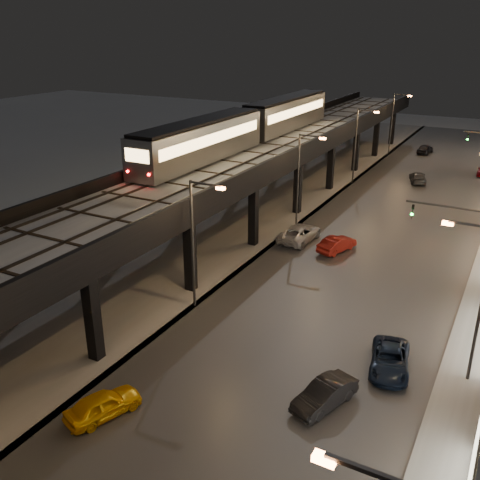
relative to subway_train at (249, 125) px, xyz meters
The scene contains 21 objects.
ground 38.05m from the subway_train, 76.76° to the right, with size 220.00×220.00×0.00m, color silver.
road_surface 18.11m from the subway_train, ahead, with size 17.00×120.00×0.06m, color #46474D.
under_viaduct_pavement 8.85m from the subway_train, 24.03° to the right, with size 11.00×120.00×0.06m, color #9FA1A8.
elevated_viaduct 5.70m from the subway_train, 59.65° to the right, with size 9.00×100.00×6.30m.
viaduct_trackbed 5.25m from the subway_train, 58.99° to the right, with size 8.40×100.00×0.32m.
viaduct_parapet_streetside 8.15m from the subway_train, 30.99° to the right, with size 0.30×100.00×1.10m, color black.
viaduct_parapet_far 4.78m from the subway_train, 114.21° to the right, with size 0.30×100.00×1.10m, color black.
streetlight_left_1 24.69m from the subway_train, 70.75° to the right, with size 2.57×0.28×9.00m.
streetlight_right_1 34.37m from the subway_train, 42.50° to the right, with size 2.56×0.28×9.00m.
streetlight_left_2 10.08m from the subway_train, 32.36° to the right, with size 2.57×0.28×9.00m.
streetlight_left_3 15.54m from the subway_train, 57.93° to the left, with size 2.57×0.28×9.00m.
streetlight_left_4 32.08m from the subway_train, 75.35° to the left, with size 2.57×0.28×9.00m.
traffic_light_rig_a 28.41m from the subway_train, 30.12° to the right, with size 6.10×0.34×7.00m.
subway_train is the anchor object (origin of this frame).
car_taxi 37.00m from the subway_train, 73.96° to the right, with size 1.55×3.84×1.31m, color #FBB308.
car_near_white 17.92m from the subway_train, 34.66° to the right, with size 1.40×4.01×1.32m, color maroon.
car_mid_silver 14.88m from the subway_train, 41.54° to the right, with size 2.41×5.22×1.45m, color silver.
car_mid_dark 23.68m from the subway_train, 48.13° to the left, with size 1.78×4.39×1.27m, color #42444B.
car_far_white 37.04m from the subway_train, 69.68° to the left, with size 1.67×4.14×1.41m, color black.
car_onc_silver 35.56m from the subway_train, 56.15° to the right, with size 1.38×3.95×1.30m, color black.
car_onc_dark 33.29m from the subway_train, 48.40° to the right, with size 2.08×4.52×1.26m, color #101B34.
Camera 1 is at (17.62, -14.28, 17.98)m, focal length 40.00 mm.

